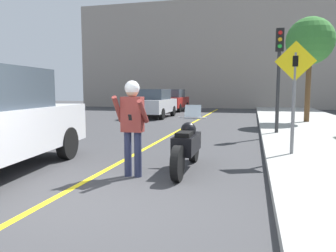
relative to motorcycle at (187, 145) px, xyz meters
The scene contains 10 objects.
ground_plane 2.73m from the motorcycle, 112.09° to the right, with size 80.00×80.00×0.00m, color #38383A.
road_center_line 3.90m from the motorcycle, 114.59° to the left, with size 0.12×36.00×0.01m.
building_backdrop 23.93m from the motorcycle, 92.46° to the left, with size 28.00×1.20×9.62m.
motorcycle is the anchor object (origin of this frame).
person_biker 1.31m from the motorcycle, 140.32° to the right, with size 0.59×0.49×1.81m.
crossing_sign 2.93m from the motorcycle, 35.15° to the left, with size 0.91×0.08×2.58m.
traffic_light 6.19m from the motorcycle, 68.78° to the left, with size 0.26×0.30×3.54m.
street_tree 11.11m from the motorcycle, 69.38° to the left, with size 2.15×2.15×4.78m.
parked_car_silver 12.95m from the motorcycle, 109.91° to the left, with size 1.88×4.20×1.68m.
parked_car_red 18.78m from the motorcycle, 104.66° to the left, with size 1.88×4.20×1.68m.
Camera 1 is at (2.28, -3.98, 1.64)m, focal length 35.00 mm.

